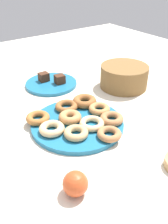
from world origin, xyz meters
TOP-DOWN VIEW (x-y plane):
  - ground_plane at (0.00, 0.00)m, footprint 2.40×2.40m
  - donut_plate at (0.00, 0.00)m, footprint 0.34×0.34m
  - donut_0 at (-0.09, 0.10)m, footprint 0.11×0.11m
  - donut_1 at (-0.01, 0.11)m, footprint 0.10×0.10m
  - donut_2 at (0.14, 0.03)m, footprint 0.09×0.09m
  - donut_3 at (0.07, -0.05)m, footprint 0.12×0.12m
  - donut_4 at (-0.09, -0.11)m, footprint 0.10×0.10m
  - donut_5 at (-0.10, 0.02)m, footprint 0.11×0.11m
  - donut_6 at (-0.00, -0.11)m, footprint 0.09×0.09m
  - donut_7 at (0.05, 0.02)m, footprint 0.09×0.09m
  - donut_8 at (-0.02, -0.02)m, footprint 0.12×0.12m
  - donut_9 at (0.07, 0.10)m, footprint 0.09×0.09m
  - cake_plate at (-0.35, 0.09)m, footprint 0.24×0.24m
  - brownie_near at (-0.39, 0.07)m, footprint 0.04×0.05m
  - brownie_far at (-0.32, 0.12)m, footprint 0.05×0.05m
  - basket at (-0.14, 0.36)m, footprint 0.26×0.26m
  - apple at (0.25, -0.18)m, footprint 0.07×0.07m

SIDE VIEW (x-z plane):
  - ground_plane at x=0.00m, z-range 0.00..0.00m
  - cake_plate at x=-0.35m, z-range 0.00..0.02m
  - donut_plate at x=0.00m, z-range 0.00..0.02m
  - donut_7 at x=0.05m, z-range 0.02..0.04m
  - donut_2 at x=0.14m, z-range 0.02..0.04m
  - donut_5 at x=-0.10m, z-range 0.02..0.04m
  - donut_1 at x=-0.01m, z-range 0.02..0.04m
  - donut_4 at x=-0.09m, z-range 0.02..0.04m
  - donut_3 at x=0.07m, z-range 0.02..0.04m
  - donut_9 at x=0.07m, z-range 0.02..0.04m
  - donut_6 at x=0.00m, z-range 0.02..0.04m
  - donut_8 at x=-0.02m, z-range 0.02..0.05m
  - donut_0 at x=-0.09m, z-range 0.02..0.05m
  - apple at x=0.25m, z-range 0.00..0.07m
  - brownie_near at x=-0.39m, z-range 0.02..0.05m
  - brownie_far at x=-0.32m, z-range 0.02..0.05m
  - basket at x=-0.14m, z-range 0.00..0.10m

